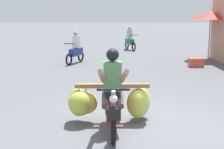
# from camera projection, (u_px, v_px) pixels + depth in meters

# --- Properties ---
(ground_plane) EXTENTS (120.00, 120.00, 0.00)m
(ground_plane) POSITION_uv_depth(u_px,v_px,m) (135.00, 122.00, 6.44)
(ground_plane) COLOR #56595E
(motorbike_main_loaded) EXTENTS (1.76, 1.79, 1.58)m
(motorbike_main_loaded) POSITION_uv_depth(u_px,v_px,m) (108.00, 100.00, 6.22)
(motorbike_main_loaded) COLOR black
(motorbike_main_loaded) RESTS_ON ground
(motorbike_distant_ahead_left) EXTENTS (0.77, 1.53, 1.40)m
(motorbike_distant_ahead_left) POSITION_uv_depth(u_px,v_px,m) (76.00, 50.00, 13.68)
(motorbike_distant_ahead_left) COLOR black
(motorbike_distant_ahead_left) RESTS_ON ground
(motorbike_distant_ahead_right) EXTENTS (0.68, 1.57, 1.40)m
(motorbike_distant_ahead_right) POSITION_uv_depth(u_px,v_px,m) (130.00, 40.00, 18.48)
(motorbike_distant_ahead_right) COLOR black
(motorbike_distant_ahead_right) RESTS_ON ground
(market_umbrella_near_shop) EXTENTS (1.89, 1.89, 2.27)m
(market_umbrella_near_shop) POSITION_uv_depth(u_px,v_px,m) (211.00, 15.00, 14.43)
(market_umbrella_near_shop) COLOR #99999E
(market_umbrella_near_shop) RESTS_ON ground
(produce_crate) EXTENTS (0.56, 0.40, 0.36)m
(produce_crate) POSITION_uv_depth(u_px,v_px,m) (196.00, 63.00, 12.86)
(produce_crate) COLOR #CC4C38
(produce_crate) RESTS_ON ground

